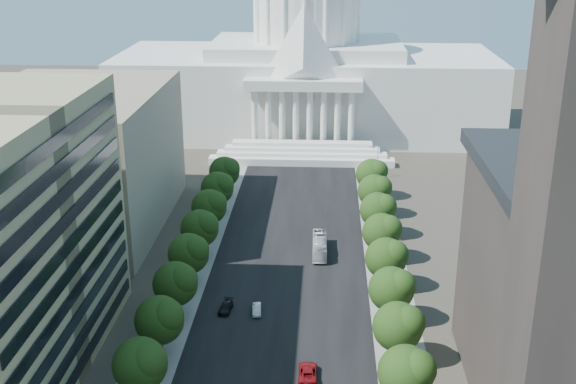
% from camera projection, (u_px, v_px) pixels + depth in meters
% --- Properties ---
extents(road_asphalt, '(30.00, 260.00, 0.01)m').
position_uv_depth(road_asphalt, '(291.00, 246.00, 150.09)').
color(road_asphalt, black).
rests_on(road_asphalt, ground).
extents(sidewalk_left, '(8.00, 260.00, 0.02)m').
position_uv_depth(sidewalk_left, '(201.00, 244.00, 151.06)').
color(sidewalk_left, gray).
rests_on(sidewalk_left, ground).
extents(sidewalk_right, '(8.00, 260.00, 0.02)m').
position_uv_depth(sidewalk_right, '(383.00, 248.00, 149.12)').
color(sidewalk_right, gray).
rests_on(sidewalk_right, ground).
extents(capitol, '(120.00, 56.00, 73.00)m').
position_uv_depth(capitol, '(306.00, 69.00, 232.40)').
color(capitol, white).
rests_on(capitol, ground).
extents(office_block_left_far, '(38.00, 52.00, 30.00)m').
position_uv_depth(office_block_left_far, '(74.00, 160.00, 156.83)').
color(office_block_left_far, gray).
rests_on(office_block_left_far, ground).
extents(tree_l_c, '(7.79, 7.60, 9.97)m').
position_uv_depth(tree_l_c, '(142.00, 364.00, 97.90)').
color(tree_l_c, '#33261C').
rests_on(tree_l_c, ground).
extents(tree_l_d, '(7.79, 7.60, 9.97)m').
position_uv_depth(tree_l_d, '(161.00, 319.00, 109.17)').
color(tree_l_d, '#33261C').
rests_on(tree_l_d, ground).
extents(tree_l_e, '(7.79, 7.60, 9.97)m').
position_uv_depth(tree_l_e, '(177.00, 283.00, 120.44)').
color(tree_l_e, '#33261C').
rests_on(tree_l_e, ground).
extents(tree_l_f, '(7.79, 7.60, 9.97)m').
position_uv_depth(tree_l_f, '(190.00, 253.00, 131.71)').
color(tree_l_f, '#33261C').
rests_on(tree_l_f, ground).
extents(tree_l_g, '(7.79, 7.60, 9.97)m').
position_uv_depth(tree_l_g, '(201.00, 227.00, 142.98)').
color(tree_l_g, '#33261C').
rests_on(tree_l_g, ground).
extents(tree_l_h, '(7.79, 7.60, 9.97)m').
position_uv_depth(tree_l_h, '(210.00, 206.00, 154.25)').
color(tree_l_h, '#33261C').
rests_on(tree_l_h, ground).
extents(tree_l_i, '(7.79, 7.60, 9.97)m').
position_uv_depth(tree_l_i, '(219.00, 187.00, 165.52)').
color(tree_l_i, '#33261C').
rests_on(tree_l_i, ground).
extents(tree_l_j, '(7.79, 7.60, 9.97)m').
position_uv_depth(tree_l_j, '(226.00, 171.00, 176.79)').
color(tree_l_j, '#33261C').
rests_on(tree_l_j, ground).
extents(tree_r_c, '(7.79, 7.60, 9.97)m').
position_uv_depth(tree_r_c, '(408.00, 372.00, 96.07)').
color(tree_r_c, '#33261C').
rests_on(tree_r_c, ground).
extents(tree_r_d, '(7.79, 7.60, 9.97)m').
position_uv_depth(tree_r_d, '(400.00, 326.00, 107.34)').
color(tree_r_d, '#33261C').
rests_on(tree_r_d, ground).
extents(tree_r_e, '(7.79, 7.60, 9.97)m').
position_uv_depth(tree_r_e, '(393.00, 288.00, 118.61)').
color(tree_r_e, '#33261C').
rests_on(tree_r_e, ground).
extents(tree_r_f, '(7.79, 7.60, 9.97)m').
position_uv_depth(tree_r_f, '(388.00, 257.00, 129.88)').
color(tree_r_f, '#33261C').
rests_on(tree_r_f, ground).
extents(tree_r_g, '(7.79, 7.60, 9.97)m').
position_uv_depth(tree_r_g, '(383.00, 231.00, 141.15)').
color(tree_r_g, '#33261C').
rests_on(tree_r_g, ground).
extents(tree_r_h, '(7.79, 7.60, 9.97)m').
position_uv_depth(tree_r_h, '(379.00, 209.00, 152.41)').
color(tree_r_h, '#33261C').
rests_on(tree_r_h, ground).
extents(tree_r_i, '(7.79, 7.60, 9.97)m').
position_uv_depth(tree_r_i, '(376.00, 190.00, 163.68)').
color(tree_r_i, '#33261C').
rests_on(tree_r_i, ground).
extents(tree_r_j, '(7.79, 7.60, 9.97)m').
position_uv_depth(tree_r_j, '(373.00, 173.00, 174.95)').
color(tree_r_j, '#33261C').
rests_on(tree_r_j, ground).
extents(streetlight_b, '(2.61, 0.44, 9.00)m').
position_uv_depth(streetlight_b, '(421.00, 380.00, 95.45)').
color(streetlight_b, gray).
rests_on(streetlight_b, ground).
extents(streetlight_c, '(2.61, 0.44, 9.00)m').
position_uv_depth(streetlight_c, '(403.00, 291.00, 118.92)').
color(streetlight_c, gray).
rests_on(streetlight_c, ground).
extents(streetlight_d, '(2.61, 0.44, 9.00)m').
position_uv_depth(streetlight_d, '(391.00, 232.00, 142.40)').
color(streetlight_d, gray).
rests_on(streetlight_d, ground).
extents(streetlight_e, '(2.61, 0.44, 9.00)m').
position_uv_depth(streetlight_e, '(382.00, 190.00, 165.88)').
color(streetlight_e, gray).
rests_on(streetlight_e, ground).
extents(streetlight_f, '(2.61, 0.44, 9.00)m').
position_uv_depth(streetlight_f, '(375.00, 158.00, 189.35)').
color(streetlight_f, gray).
rests_on(streetlight_f, ground).
extents(car_silver, '(1.86, 4.33, 1.39)m').
position_uv_depth(car_silver, '(257.00, 309.00, 123.62)').
color(car_silver, '#AAACB2').
rests_on(car_silver, ground).
extents(car_red, '(2.85, 5.99, 1.65)m').
position_uv_depth(car_red, '(308.00, 372.00, 105.73)').
color(car_red, maroon).
rests_on(car_red, ground).
extents(car_dark_b, '(2.44, 4.98, 1.39)m').
position_uv_depth(car_dark_b, '(226.00, 307.00, 124.32)').
color(car_dark_b, black).
rests_on(car_dark_b, ground).
extents(city_bus, '(2.95, 12.00, 3.33)m').
position_uv_depth(city_bus, '(320.00, 246.00, 146.34)').
color(city_bus, silver).
rests_on(city_bus, ground).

